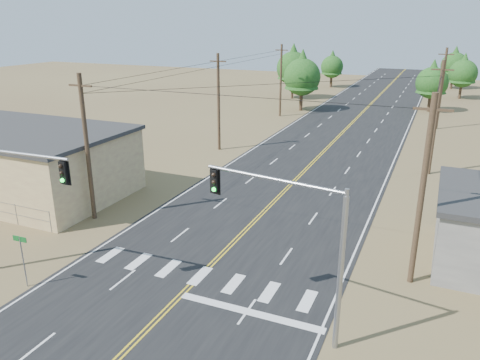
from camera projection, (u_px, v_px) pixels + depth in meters
The scene contains 17 objects.
road at pixel (309, 166), 44.44m from camera, with size 15.00×200.00×0.02m, color black.
building_left at pixel (4, 160), 37.67m from camera, with size 20.00×10.00×5.00m, color #DBC37E.
utility_pole_left_near at pixel (87, 147), 31.13m from camera, with size 1.80×0.30×10.00m.
utility_pole_left_mid at pixel (219, 102), 48.47m from camera, with size 1.80×0.30×10.00m.
utility_pole_left_far at pixel (281, 80), 65.81m from camera, with size 1.80×0.30×10.00m.
utility_pole_right_near at pixel (422, 191), 23.20m from camera, with size 1.80×0.30×10.00m.
utility_pole_right_mid at pixel (436, 118), 40.55m from camera, with size 1.80×0.30×10.00m.
utility_pole_right_far at pixel (442, 88), 57.89m from camera, with size 1.80×0.30×10.00m.
signal_mast_left at pixel (2, 191), 23.80m from camera, with size 6.41×0.54×7.25m.
signal_mast_right at pixel (299, 232), 19.25m from camera, with size 6.47×1.28×7.17m.
street_sign at pixel (22, 253), 23.79m from camera, with size 0.85×0.07×2.86m.
tree_left_near at pixel (302, 73), 69.82m from camera, with size 5.50×5.50×9.16m.
tree_left_mid at pixel (293, 65), 80.67m from camera, with size 5.68×5.68×9.46m.
tree_left_far at pixel (332, 65), 94.77m from camera, with size 4.47×4.47×7.45m.
tree_right_near at pixel (432, 80), 69.31m from camera, with size 4.66×4.66×7.77m.
tree_right_mid at pixel (463, 71), 80.68m from camera, with size 4.73×4.73×7.89m.
tree_right_far at pixel (455, 63), 92.49m from camera, with size 5.03×5.03×8.38m.
Camera 1 is at (10.88, -11.57, 13.19)m, focal length 35.00 mm.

